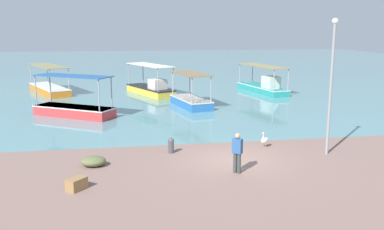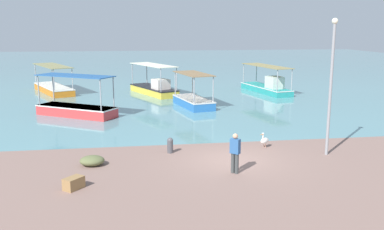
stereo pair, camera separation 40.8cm
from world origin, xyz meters
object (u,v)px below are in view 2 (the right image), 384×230
Objects in this scene: lamp_post at (331,81)px; fishing_boat_near_right at (54,87)px; fisherman_standing at (235,152)px; net_pile at (92,161)px; mooring_bollard at (170,145)px; cargo_crate at (74,183)px; fishing_boat_far_right at (155,88)px; fishing_boat_outer at (193,100)px; fishing_boat_center at (267,86)px; pelican at (265,140)px; fishing_boat_near_left at (76,108)px.

fishing_boat_near_right is at bearing 125.87° from lamp_post.
fishing_boat_near_right reaches higher than fisherman_standing.
mooring_bollard is at bearing 21.74° from net_pile.
mooring_bollard is at bearing 45.84° from cargo_crate.
fishing_boat_far_right is 3.87× the size of fisherman_standing.
net_pile is (-3.56, -1.42, -0.18)m from mooring_bollard.
lamp_post is (4.38, -13.30, 3.03)m from fishing_boat_outer.
fishing_boat_center is 1.11× the size of lamp_post.
mooring_bollard is (-4.77, -0.20, 0.03)m from pelican.
fishing_boat_near_right is 1.25× the size of fishing_boat_near_left.
cargo_crate is at bearing -153.71° from pelican.
fishing_boat_outer is 0.78× the size of lamp_post.
fisherman_standing is at bearing 7.45° from cargo_crate.
fishing_boat_near_right is 4.22× the size of fisherman_standing.
fishing_boat_far_right is 7.03m from fishing_boat_outer.
fishing_boat_outer is at bearing 87.84° from fisherman_standing.
fishing_boat_far_right is at bearing 109.19° from lamp_post.
fishing_boat_near_right is 25.44m from cargo_crate.
fishing_boat_center is at bearing 56.19° from cargo_crate.
net_pile is at bearing -115.96° from fishing_boat_outer.
fishing_boat_near_right is (-11.70, 8.94, -0.01)m from fishing_boat_outer.
fishing_boat_outer is at bearing 108.22° from lamp_post.
fishing_boat_outer is at bearing -68.87° from fishing_boat_far_right.
cargo_crate is at bearing -172.55° from fisherman_standing.
cargo_crate is (-4.02, -4.14, -0.18)m from mooring_bollard.
fishing_boat_far_right is 21.23m from lamp_post.
fishing_boat_near_right is 11.69m from fishing_boat_near_left.
fishing_boat_center is at bearing -3.01° from fishing_boat_far_right.
fisherman_standing is (1.96, -21.78, 0.32)m from fishing_boat_far_right.
fishing_boat_center is 20.91m from mooring_bollard.
fishing_boat_far_right reaches higher than pelican.
fishing_boat_far_right is at bearing 176.99° from fishing_boat_center.
cargo_crate is at bearing -123.81° from fishing_boat_center.
fishing_boat_outer is 11.86m from pelican.
cargo_crate is at bearing -84.08° from fishing_boat_near_left.
fisherman_standing is (11.12, -24.16, 0.41)m from fishing_boat_near_right.
lamp_post reaches higher than fishing_boat_near_right.
fishing_boat_near_right is at bearing 171.48° from fishing_boat_center.
cargo_crate is at bearing -166.31° from lamp_post.
mooring_bollard is at bearing -177.57° from pelican.
fishing_boat_near_right is at bearing 123.23° from pelican.
lamp_post is 12.13m from cargo_crate.
mooring_bollard is (5.45, -9.65, -0.13)m from fishing_boat_near_left.
fishing_boat_near_left is 13.87m from cargo_crate.
pelican is (13.53, -20.65, -0.12)m from fishing_boat_near_right.
net_pile is (-3.96, -19.90, -0.37)m from fishing_boat_far_right.
fishing_boat_center reaches higher than pelican.
fishing_boat_far_right is 1.32× the size of fishing_boat_outer.
fisherman_standing is at bearing -17.67° from net_pile.
cargo_crate is (-6.38, -0.83, -0.68)m from fisherman_standing.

